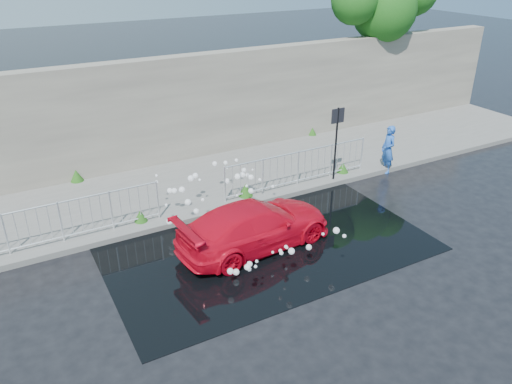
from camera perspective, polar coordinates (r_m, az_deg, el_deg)
ground at (r=11.88m, az=1.35°, el=-8.78°), size 90.00×90.00×0.00m
pavement at (r=15.78m, az=-7.75°, el=0.69°), size 30.00×4.00×0.15m
curb at (r=14.12m, az=-4.74°, el=-2.35°), size 30.00×0.25×0.16m
retaining_wall at (r=17.08m, az=-10.89°, el=9.02°), size 30.00×0.60×3.50m
puddle at (r=12.81m, az=1.05°, el=-5.89°), size 8.00×5.00×0.01m
sign_post at (r=15.54m, az=9.20°, el=6.75°), size 0.45×0.06×2.50m
tree at (r=21.54m, az=14.55°, el=19.99°), size 4.86×2.57×6.15m
railing_left at (r=13.26m, az=-21.45°, el=-3.05°), size 5.05×0.05×1.10m
railing_right at (r=15.42m, az=4.83°, el=2.90°), size 5.05×0.05×1.10m
weeds at (r=15.14m, az=-8.09°, el=0.59°), size 12.17×3.93×0.40m
water_spray at (r=13.29m, az=-3.10°, el=-1.08°), size 3.45×5.21×1.06m
red_car at (r=12.43m, az=-0.12°, el=-3.83°), size 4.21×2.05×1.18m
person at (r=17.10m, az=14.85°, el=4.73°), size 0.49×0.65×1.61m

